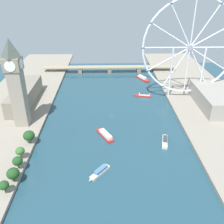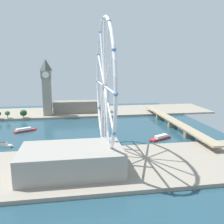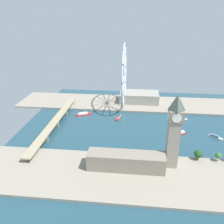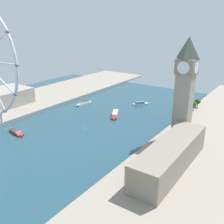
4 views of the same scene
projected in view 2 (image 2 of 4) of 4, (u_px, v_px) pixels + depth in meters
ground_plane at (60, 132)px, 311.71m from camera, size 406.80×406.80×0.00m
riverbank_left at (63, 112)px, 426.03m from camera, size 90.00×520.00×3.00m
riverbank_right at (53, 170)px, 196.80m from camera, size 90.00×520.00×3.00m
clock_tower at (47, 86)px, 388.97m from camera, size 16.59×16.59×89.09m
parliament_block at (80, 107)px, 416.22m from camera, size 22.00×89.91×19.89m
tree_row_embankment at (4, 114)px, 371.15m from camera, size 11.51×71.91×12.49m
ferris_wheel at (105, 87)px, 213.63m from camera, size 118.44×3.20×121.63m
riverside_hall at (72, 160)px, 188.56m from camera, size 45.84×78.11×19.24m
river_bridge at (173, 121)px, 333.72m from camera, size 218.80×12.97×10.25m
tour_boat_1 at (160, 138)px, 279.82m from camera, size 19.10×31.47×5.00m
tour_boat_2 at (2, 145)px, 254.50m from camera, size 9.34×25.25×5.64m
tour_boat_3 at (24, 130)px, 311.80m from camera, size 18.06×29.10×4.78m
tour_boat_4 at (104, 139)px, 276.77m from camera, size 25.12×9.67×4.55m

